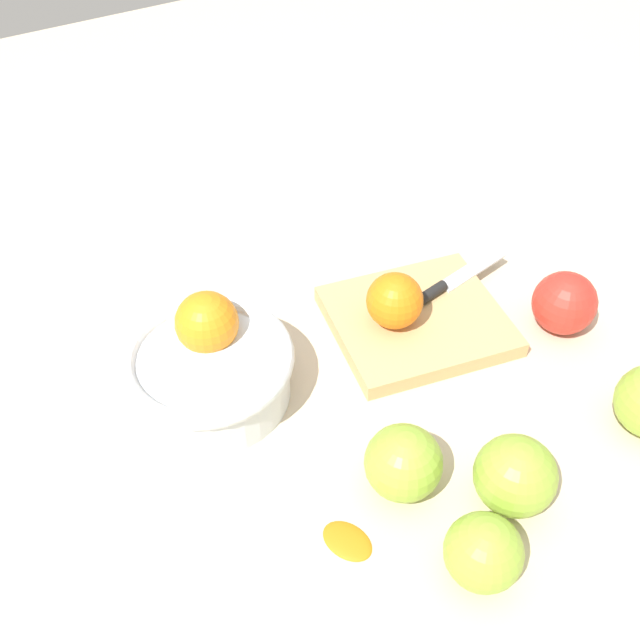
{
  "coord_description": "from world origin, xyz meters",
  "views": [
    {
      "loc": [
        -0.37,
        -0.4,
        0.64
      ],
      "look_at": [
        -0.05,
        0.13,
        0.04
      ],
      "focal_mm": 41.6,
      "sensor_mm": 36.0,
      "label": 1
    }
  ],
  "objects": [
    {
      "name": "ground_plane",
      "position": [
        0.0,
        0.0,
        0.0
      ],
      "size": [
        2.4,
        2.4,
        0.0
      ],
      "primitive_type": "plane",
      "color": "beige"
    },
    {
      "name": "bowl",
      "position": [
        -0.19,
        0.13,
        0.04
      ],
      "size": [
        0.19,
        0.19,
        0.11
      ],
      "color": "silver",
      "rests_on": "ground_plane"
    },
    {
      "name": "cutting_board",
      "position": [
        0.07,
        0.09,
        0.01
      ],
      "size": [
        0.23,
        0.21,
        0.02
      ],
      "primitive_type": "cube",
      "rotation": [
        0.0,
        0.0,
        -0.19
      ],
      "color": "tan",
      "rests_on": "ground_plane"
    },
    {
      "name": "orange_on_board",
      "position": [
        0.03,
        0.1,
        0.05
      ],
      "size": [
        0.07,
        0.07,
        0.07
      ],
      "primitive_type": "sphere",
      "color": "orange",
      "rests_on": "cutting_board"
    },
    {
      "name": "knife",
      "position": [
        0.13,
        0.12,
        0.03
      ],
      "size": [
        0.16,
        0.04,
        0.01
      ],
      "color": "silver",
      "rests_on": "cutting_board"
    },
    {
      "name": "apple_front_center",
      "position": [
        0.0,
        -0.15,
        0.04
      ],
      "size": [
        0.08,
        0.08,
        0.08
      ],
      "primitive_type": "sphere",
      "color": "#8EB738",
      "rests_on": "ground_plane"
    },
    {
      "name": "apple_front_left",
      "position": [
        -0.08,
        -0.19,
        0.04
      ],
      "size": [
        0.07,
        0.07,
        0.07
      ],
      "primitive_type": "sphere",
      "color": "#8EB738",
      "rests_on": "ground_plane"
    },
    {
      "name": "apple_front_left_2",
      "position": [
        -0.08,
        -0.08,
        0.04
      ],
      "size": [
        0.08,
        0.08,
        0.08
      ],
      "primitive_type": "sphere",
      "color": "#8EB738",
      "rests_on": "ground_plane"
    },
    {
      "name": "apple_mid_right",
      "position": [
        0.22,
        0.01,
        0.04
      ],
      "size": [
        0.08,
        0.08,
        0.08
      ],
      "primitive_type": "sphere",
      "color": "red",
      "rests_on": "ground_plane"
    },
    {
      "name": "citrus_peel",
      "position": [
        -0.16,
        -0.11,
        0.0
      ],
      "size": [
        0.05,
        0.06,
        0.01
      ],
      "primitive_type": "ellipsoid",
      "rotation": [
        0.0,
        0.0,
        5.08
      ],
      "color": "orange",
      "rests_on": "ground_plane"
    }
  ]
}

